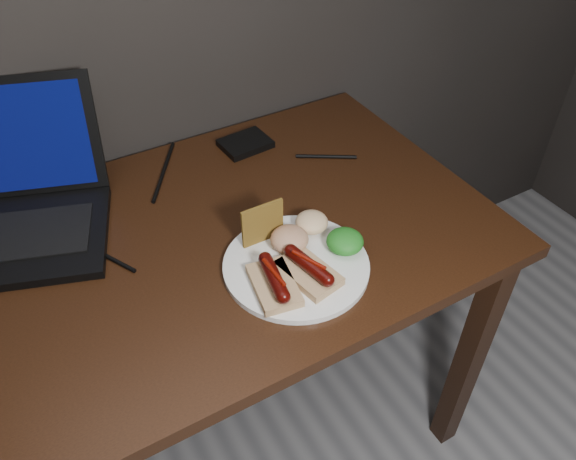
# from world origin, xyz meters

# --- Properties ---
(desk) EXTENTS (1.40, 0.70, 0.75)m
(desk) POSITION_xyz_m (0.00, 1.38, 0.66)
(desk) COLOR black
(desk) RESTS_ON ground
(hard_drive) EXTENTS (0.12, 0.10, 0.02)m
(hard_drive) POSITION_xyz_m (0.34, 1.63, 0.76)
(hard_drive) COLOR black
(hard_drive) RESTS_ON desk
(desk_cables) EXTENTS (0.99, 0.36, 0.01)m
(desk_cables) POSITION_xyz_m (0.00, 1.53, 0.75)
(desk_cables) COLOR black
(desk_cables) RESTS_ON desk
(plate) EXTENTS (0.34, 0.34, 0.01)m
(plate) POSITION_xyz_m (0.25, 1.22, 0.76)
(plate) COLOR white
(plate) RESTS_ON desk
(bread_sausage_left) EXTENTS (0.09, 0.13, 0.04)m
(bread_sausage_left) POSITION_xyz_m (0.18, 1.19, 0.78)
(bread_sausage_left) COLOR #D6B77E
(bread_sausage_left) RESTS_ON plate
(bread_sausage_center) EXTENTS (0.09, 0.13, 0.04)m
(bread_sausage_center) POSITION_xyz_m (0.25, 1.19, 0.78)
(bread_sausage_center) COLOR #D6B77E
(bread_sausage_center) RESTS_ON plate
(crispbread) EXTENTS (0.09, 0.01, 0.08)m
(crispbread) POSITION_xyz_m (0.22, 1.31, 0.80)
(crispbread) COLOR olive
(crispbread) RESTS_ON plate
(salad_greens) EXTENTS (0.07, 0.07, 0.04)m
(salad_greens) POSITION_xyz_m (0.34, 1.21, 0.78)
(salad_greens) COLOR #135F17
(salad_greens) RESTS_ON plate
(salsa_mound) EXTENTS (0.07, 0.07, 0.04)m
(salsa_mound) POSITION_xyz_m (0.26, 1.27, 0.78)
(salsa_mound) COLOR maroon
(salsa_mound) RESTS_ON plate
(coleslaw_mound) EXTENTS (0.06, 0.06, 0.04)m
(coleslaw_mound) POSITION_xyz_m (0.32, 1.29, 0.78)
(coleslaw_mound) COLOR beige
(coleslaw_mound) RESTS_ON plate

